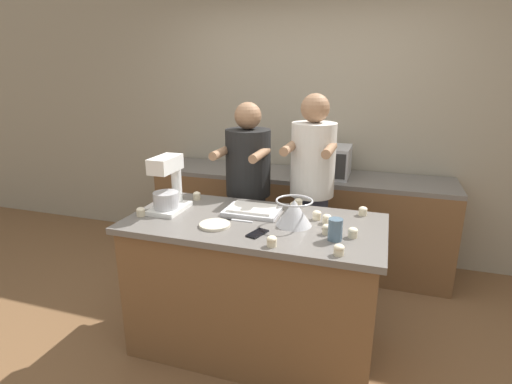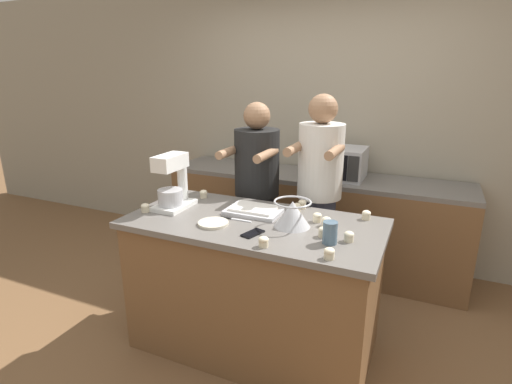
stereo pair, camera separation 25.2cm
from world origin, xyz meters
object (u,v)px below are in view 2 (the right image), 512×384
Objects in this scene: stand_mixer at (173,185)px; cupcake_7 at (203,194)px; cupcake_5 at (330,226)px; cupcake_3 at (349,236)px; cupcake_1 at (302,204)px; cupcake_6 at (323,232)px; mixing_bowl at (292,213)px; cupcake_2 at (264,242)px; cupcake_4 at (145,208)px; microwave_oven at (339,163)px; drinking_glass at (330,233)px; cupcake_8 at (366,215)px; person_left at (257,200)px; baking_tray at (254,210)px; person_right at (318,202)px; cell_phone at (253,233)px; small_plate at (213,223)px; cupcake_10 at (297,207)px; cupcake_9 at (326,221)px; knife at (234,219)px; cupcake_11 at (317,217)px; cupcake_0 at (329,253)px.

stand_mixer is 0.32m from cupcake_7.
cupcake_3 is at bearing -38.55° from cupcake_5.
cupcake_1 is 0.50m from cupcake_6.
mixing_bowl reaches higher than cupcake_2.
stand_mixer is 6.24× the size of cupcake_4.
microwave_oven is at bearing 91.14° from mixing_bowl.
drinking_glass is 0.18m from cupcake_5.
cupcake_1 is 0.42m from cupcake_5.
cupcake_8 is at bearing -67.94° from microwave_oven.
person_left is 0.97m from cupcake_5.
baking_tray is 0.73m from cupcake_8.
cupcake_5 is 1.00× the size of cupcake_8.
cell_phone is at bearing -101.05° from person_right.
drinking_glass is at bearing 1.75° from small_plate.
cupcake_1 is at bearing 81.61° from cupcake_10.
person_left reaches higher than cupcake_9.
person_left is 0.97m from cupcake_8.
stand_mixer is at bearing -143.65° from person_right.
cupcake_9 is (0.57, 0.13, 0.03)m from knife.
cupcake_5 is (0.27, 0.37, 0.00)m from cupcake_2.
stand_mixer reaches higher than cupcake_7.
person_right is 13.40× the size of drinking_glass.
cupcake_8 is 0.32m from cupcake_11.
cupcake_6 is at bearing -43.95° from person_left.
person_right is 28.02× the size of cupcake_10.
small_plate is 3.16× the size of cupcake_3.
cupcake_2 is 1.00× the size of cupcake_6.
cupcake_0 is at bearing -14.99° from cell_phone.
cupcake_0 is at bearing -46.98° from mixing_bowl.
mixing_bowl is 3.81× the size of cupcake_9.
cupcake_11 is (0.13, -0.49, 0.07)m from person_right.
cupcake_2 is (0.00, -0.69, 0.00)m from cupcake_1.
baking_tray is 0.35m from cupcake_1.
cupcake_4 is (-0.53, 0.01, 0.02)m from small_plate.
small_plate is 0.65m from cupcake_11.
person_right is at bearing 87.79° from cupcake_2.
small_plate is 3.16× the size of cupcake_6.
stand_mixer is at bearing 172.74° from drinking_glass.
cupcake_7 is (-0.28, -0.36, 0.12)m from person_left.
stand_mixer is 0.59m from baking_tray.
cupcake_9 is at bearing -10.40° from cupcake_7.
cupcake_5 is (0.54, -0.10, 0.01)m from baking_tray.
cupcake_4 is at bearing -179.55° from drinking_glass.
knife is 0.52m from cupcake_7.
small_plate is 3.16× the size of cupcake_2.
drinking_glass reaches higher than cupcake_8.
mixing_bowl is at bearing -18.74° from cupcake_7.
mixing_bowl is 1.82× the size of drinking_glass.
cupcake_3 is 1.00× the size of cupcake_9.
drinking_glass reaches higher than baking_tray.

